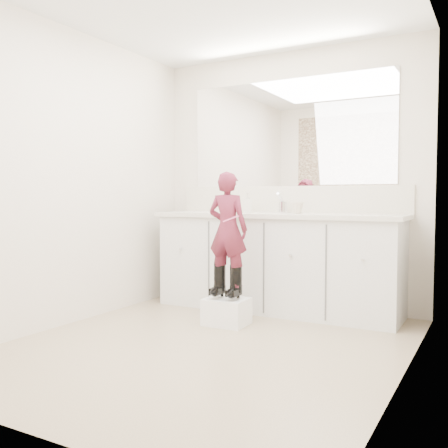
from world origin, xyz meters
The scene contains 18 objects.
floor centered at (0.00, 0.00, 0.00)m, with size 3.00×3.00×0.00m, color #876D58.
wall_back centered at (0.00, 1.50, 1.20)m, with size 2.60×2.60×0.00m, color beige.
wall_front centered at (0.00, -1.50, 1.20)m, with size 2.60×2.60×0.00m, color beige.
wall_left centered at (-1.30, 0.00, 1.20)m, with size 3.00×3.00×0.00m, color beige.
wall_right centered at (1.30, 0.00, 1.20)m, with size 3.00×3.00×0.00m, color beige.
vanity_cabinet centered at (0.00, 1.23, 0.42)m, with size 2.20×0.55×0.85m, color silver.
countertop centered at (0.00, 1.21, 0.87)m, with size 2.28×0.58×0.04m, color beige.
backsplash centered at (0.00, 1.49, 1.02)m, with size 2.28×0.03×0.25m, color beige.
mirror centered at (0.00, 1.49, 1.64)m, with size 2.00×0.02×1.00m, color white.
dot_panel centered at (0.00, -1.49, 1.65)m, with size 2.00×0.01×1.20m, color #472819.
faucet centered at (0.00, 1.38, 0.94)m, with size 0.08×0.08×0.10m, color silver.
cup centered at (0.21, 1.20, 0.94)m, with size 0.11×0.11×0.10m, color beige.
soap_bottle centered at (-0.32, 1.27, 0.98)m, with size 0.08×0.08×0.18m, color beige.
step_stool centered at (-0.15, 0.56, 0.11)m, with size 0.34×0.28×0.21m, color white.
boot_left centered at (-0.23, 0.58, 0.35)m, with size 0.10×0.19×0.28m, color black, non-canonical shape.
boot_right centered at (-0.08, 0.58, 0.35)m, with size 0.10×0.19×0.28m, color black, non-canonical shape.
toddler centered at (-0.15, 0.58, 0.78)m, with size 0.34×0.22×0.92m, color #9E3052.
toothbrush centered at (-0.08, 0.50, 0.86)m, with size 0.01×0.01×0.14m, color #F35E96.
Camera 1 is at (1.76, -2.95, 1.04)m, focal length 40.00 mm.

